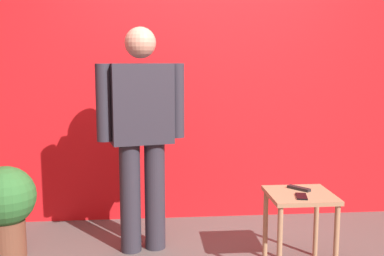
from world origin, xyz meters
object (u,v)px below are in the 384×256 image
at_px(standing_person, 142,128).
at_px(potted_plant, 6,204).
at_px(side_table, 300,207).
at_px(tv_remote, 299,188).
at_px(cell_phone, 301,196).

bearing_deg(standing_person, potted_plant, -176.44).
relative_size(side_table, tv_remote, 3.20).
bearing_deg(cell_phone, side_table, 88.32).
xyz_separation_m(tv_remote, potted_plant, (-2.10, 0.29, -0.15)).
bearing_deg(cell_phone, tv_remote, 89.99).
distance_m(standing_person, potted_plant, 1.14).
distance_m(standing_person, side_table, 1.28).
height_order(standing_person, side_table, standing_person).
bearing_deg(tv_remote, potted_plant, 132.31).
height_order(standing_person, cell_phone, standing_person).
height_order(tv_remote, potted_plant, potted_plant).
xyz_separation_m(side_table, potted_plant, (-2.09, 0.37, -0.04)).
distance_m(side_table, cell_phone, 0.14).
xyz_separation_m(standing_person, cell_phone, (1.07, -0.53, -0.40)).
relative_size(standing_person, cell_phone, 11.75).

